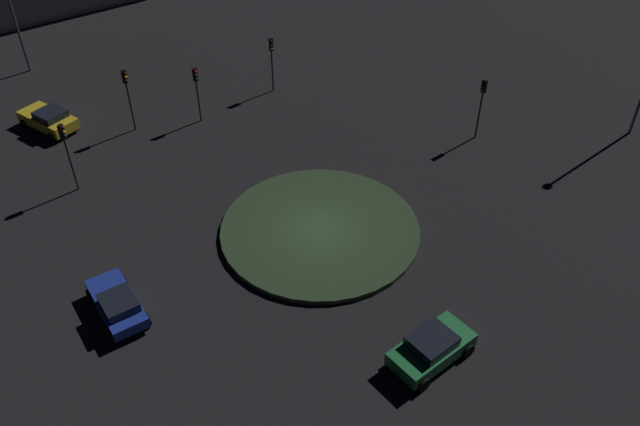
{
  "coord_description": "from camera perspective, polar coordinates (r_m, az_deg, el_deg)",
  "views": [
    {
      "loc": [
        16.37,
        -21.56,
        23.74
      ],
      "look_at": [
        0.0,
        0.0,
        1.35
      ],
      "focal_mm": 36.73,
      "sensor_mm": 36.0,
      "label": 1
    }
  ],
  "objects": [
    {
      "name": "traffic_light_northwest",
      "position": [
        47.78,
        -4.24,
        13.64
      ],
      "size": [
        0.39,
        0.38,
        4.07
      ],
      "rotation": [
        0.0,
        0.0,
        -0.71
      ],
      "color": "#2D2D2D",
      "rests_on": "ground_plane"
    },
    {
      "name": "traffic_light_west_near",
      "position": [
        44.58,
        -16.45,
        10.38
      ],
      "size": [
        0.36,
        0.31,
        4.4
      ],
      "rotation": [
        0.0,
        0.0,
        -0.05
      ],
      "color": "#2D2D2D",
      "rests_on": "ground_plane"
    },
    {
      "name": "car_yellow",
      "position": [
        47.71,
        -22.57,
        7.57
      ],
      "size": [
        4.2,
        2.23,
        1.46
      ],
      "rotation": [
        0.0,
        0.0,
        3.18
      ],
      "color": "gold",
      "rests_on": "ground_plane"
    },
    {
      "name": "streetlamp_west",
      "position": [
        54.64,
        -25.21,
        15.47
      ],
      "size": [
        0.46,
        0.46,
        7.41
      ],
      "color": "#4C4C51",
      "rests_on": "ground_plane"
    },
    {
      "name": "traffic_light_west",
      "position": [
        44.72,
        -10.71,
        10.98
      ],
      "size": [
        0.39,
        0.35,
        3.93
      ],
      "rotation": [
        0.0,
        0.0,
        -0.31
      ],
      "color": "#2D2D2D",
      "rests_on": "ground_plane"
    },
    {
      "name": "ground_plane",
      "position": [
        36.0,
        0.0,
        -1.65
      ],
      "size": [
        116.55,
        116.55,
        0.0
      ],
      "primitive_type": "plane",
      "color": "black"
    },
    {
      "name": "car_green",
      "position": [
        29.81,
        9.69,
        -11.49
      ],
      "size": [
        2.87,
        4.28,
        1.54
      ],
      "rotation": [
        0.0,
        0.0,
        4.47
      ],
      "color": "#1E7238",
      "rests_on": "ground_plane"
    },
    {
      "name": "traffic_light_north",
      "position": [
        43.26,
        13.92,
        9.76
      ],
      "size": [
        0.33,
        0.38,
        4.24
      ],
      "rotation": [
        0.0,
        0.0,
        -1.75
      ],
      "color": "#2D2D2D",
      "rests_on": "ground_plane"
    },
    {
      "name": "car_blue",
      "position": [
        32.67,
        -17.25,
        -7.55
      ],
      "size": [
        4.37,
        3.03,
        1.36
      ],
      "rotation": [
        0.0,
        0.0,
        2.81
      ],
      "color": "#1E38A5",
      "rests_on": "ground_plane"
    },
    {
      "name": "roundabout_island",
      "position": [
        35.9,
        0.0,
        -1.47
      ],
      "size": [
        10.93,
        10.93,
        0.3
      ],
      "primitive_type": "cylinder",
      "color": "#2D4228",
      "rests_on": "ground_plane"
    },
    {
      "name": "traffic_light_west_far",
      "position": [
        39.83,
        -21.26,
        5.57
      ],
      "size": [
        0.39,
        0.36,
        4.48
      ],
      "rotation": [
        0.0,
        0.0,
        0.39
      ],
      "color": "#2D2D2D",
      "rests_on": "ground_plane"
    }
  ]
}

